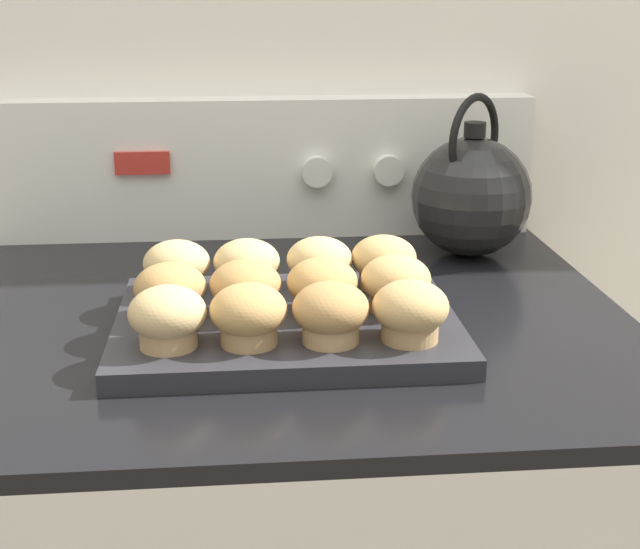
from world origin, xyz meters
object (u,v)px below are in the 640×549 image
object	(u,v)px
muffin_r0_c3	(410,311)
muffin_r2_c3	(384,262)
muffin_r2_c1	(247,266)
muffin_r1_c3	(396,283)
muffin_r2_c2	(320,263)
muffin_r0_c2	(331,313)
muffin_r1_c2	(322,286)
tea_kettle	(472,194)
muffin_pan	(286,324)
muffin_r0_c1	(248,315)
muffin_r0_c0	(167,317)
muffin_r1_c1	(246,289)
muffin_r2_c0	(177,267)
muffin_r1_c0	(170,292)

from	to	relation	value
muffin_r0_c3	muffin_r2_c3	world-z (taller)	same
muffin_r2_c3	muffin_r2_c1	bearing A→B (deg)	-179.65
muffin_r1_c3	muffin_r2_c2	bearing A→B (deg)	133.59
muffin_r0_c2	muffin_r2_c1	xyz separation A→B (m)	(-0.08, 0.16, 0.00)
muffin_r1_c2	muffin_r2_c3	bearing A→B (deg)	46.01
tea_kettle	muffin_r2_c3	bearing A→B (deg)	-128.48
muffin_pan	muffin_r2_c2	bearing A→B (deg)	62.21
muffin_r0_c1	muffin_r0_c2	world-z (taller)	same
muffin_r0_c0	tea_kettle	bearing A→B (deg)	42.06
muffin_r0_c3	muffin_r1_c3	size ratio (longest dim) A/B	1.00
muffin_r0_c2	muffin_r1_c1	bearing A→B (deg)	135.53
muffin_r2_c0	muffin_r1_c1	bearing A→B (deg)	-47.11
muffin_r0_c2	muffin_r2_c3	world-z (taller)	same
muffin_r0_c1	muffin_r1_c3	world-z (taller)	same
muffin_r2_c0	tea_kettle	size ratio (longest dim) A/B	0.34
muffin_pan	muffin_r0_c3	xyz separation A→B (m)	(0.12, -0.08, 0.04)
muffin_r0_c0	muffin_r2_c0	bearing A→B (deg)	90.26
muffin_r1_c1	muffin_r1_c3	xyz separation A→B (m)	(0.16, 0.00, 0.00)
muffin_r0_c0	muffin_r2_c0	xyz separation A→B (m)	(-0.00, 0.16, 0.00)
muffin_r1_c3	muffin_r0_c2	bearing A→B (deg)	-133.50
muffin_r0_c2	muffin_r2_c0	xyz separation A→B (m)	(-0.16, 0.16, 0.00)
muffin_r0_c0	muffin_r2_c1	size ratio (longest dim) A/B	1.00
muffin_r1_c0	muffin_r2_c3	distance (m)	0.25
muffin_r2_c2	tea_kettle	xyz separation A→B (m)	(0.22, 0.19, 0.03)
muffin_r2_c1	tea_kettle	distance (m)	0.36
muffin_r0_c3	muffin_r2_c3	distance (m)	0.16
muffin_r0_c3	muffin_r1_c1	size ratio (longest dim) A/B	1.00
muffin_r1_c0	muffin_r2_c1	world-z (taller)	same
muffin_r0_c1	muffin_r0_c3	xyz separation A→B (m)	(0.16, -0.01, 0.00)
muffin_r0_c2	muffin_r1_c0	bearing A→B (deg)	154.21
muffin_r0_c2	muffin_r2_c3	xyz separation A→B (m)	(0.08, 0.16, 0.00)
muffin_r2_c0	muffin_r2_c2	size ratio (longest dim) A/B	1.00
muffin_r2_c0	tea_kettle	bearing A→B (deg)	26.00
muffin_r2_c0	muffin_r2_c3	xyz separation A→B (m)	(0.24, -0.00, 0.00)
muffin_r2_c3	muffin_r0_c3	bearing A→B (deg)	-90.01
muffin_r0_c2	muffin_r1_c3	size ratio (longest dim) A/B	1.00
muffin_r0_c2	muffin_r1_c1	distance (m)	0.11
muffin_r0_c2	muffin_pan	bearing A→B (deg)	116.12
muffin_r1_c3	tea_kettle	world-z (taller)	tea_kettle
muffin_r1_c0	muffin_r1_c3	size ratio (longest dim) A/B	1.00
muffin_r1_c2	muffin_r1_c1	bearing A→B (deg)	179.65
muffin_r0_c0	muffin_r0_c1	bearing A→B (deg)	0.04
muffin_r2_c1	tea_kettle	xyz separation A→B (m)	(0.31, 0.19, 0.03)
muffin_r1_c0	tea_kettle	size ratio (longest dim) A/B	0.34
muffin_r0_c1	tea_kettle	distance (m)	0.47
muffin_r0_c1	muffin_r2_c2	distance (m)	0.18
muffin_pan	muffin_r0_c0	xyz separation A→B (m)	(-0.12, -0.08, 0.04)
muffin_r0_c3	muffin_r2_c2	size ratio (longest dim) A/B	1.00
muffin_pan	muffin_r1_c0	size ratio (longest dim) A/B	4.78
muffin_r0_c3	muffin_r1_c2	bearing A→B (deg)	133.78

